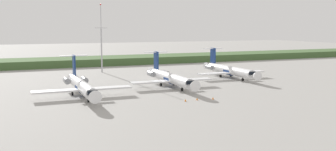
% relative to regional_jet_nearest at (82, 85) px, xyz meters
% --- Properties ---
extents(ground_plane, '(500.00, 500.00, 0.00)m').
position_rel_regional_jet_nearest_xyz_m(ground_plane, '(24.46, 25.20, -2.54)').
color(ground_plane, '#9E9B96').
extents(grass_berm, '(320.00, 20.00, 3.03)m').
position_rel_regional_jet_nearest_xyz_m(grass_berm, '(24.46, 72.62, -1.02)').
color(grass_berm, '#426033').
rests_on(grass_berm, ground).
extents(regional_jet_nearest, '(22.81, 31.00, 9.00)m').
position_rel_regional_jet_nearest_xyz_m(regional_jet_nearest, '(0.00, 0.00, 0.00)').
color(regional_jet_nearest, white).
rests_on(regional_jet_nearest, ground).
extents(regional_jet_second, '(22.81, 31.00, 9.00)m').
position_rel_regional_jet_nearest_xyz_m(regional_jet_second, '(24.68, 4.98, 0.00)').
color(regional_jet_second, white).
rests_on(regional_jet_second, ground).
extents(regional_jet_third, '(22.81, 31.00, 9.00)m').
position_rel_regional_jet_nearest_xyz_m(regional_jet_third, '(49.07, 14.38, 0.00)').
color(regional_jet_third, white).
rests_on(regional_jet_third, ground).
extents(antenna_mast, '(4.40, 0.50, 24.13)m').
position_rel_regional_jet_nearest_xyz_m(antenna_mast, '(14.88, 44.21, 7.46)').
color(antenna_mast, '#B2B2B7').
rests_on(antenna_mast, ground).
extents(safety_cone_front_marker, '(0.44, 0.44, 0.55)m').
position_rel_regional_jet_nearest_xyz_m(safety_cone_front_marker, '(19.96, -15.21, -2.26)').
color(safety_cone_front_marker, orange).
rests_on(safety_cone_front_marker, ground).
extents(safety_cone_mid_marker, '(0.44, 0.44, 0.55)m').
position_rel_regional_jet_nearest_xyz_m(safety_cone_mid_marker, '(22.98, -14.88, -2.26)').
color(safety_cone_mid_marker, orange).
rests_on(safety_cone_mid_marker, ground).
extents(safety_cone_rear_marker, '(0.44, 0.44, 0.55)m').
position_rel_regional_jet_nearest_xyz_m(safety_cone_rear_marker, '(26.71, -15.42, -2.26)').
color(safety_cone_rear_marker, orange).
rests_on(safety_cone_rear_marker, ground).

